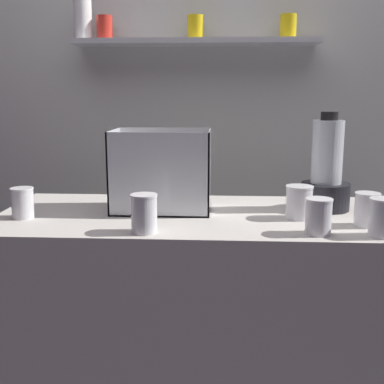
% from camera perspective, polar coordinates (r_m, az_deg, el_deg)
% --- Properties ---
extents(counter, '(1.40, 0.64, 0.90)m').
position_cam_1_polar(counter, '(1.92, 0.00, -15.67)').
color(counter, beige).
rests_on(counter, ground_plane).
extents(back_wall_unit, '(2.60, 0.24, 2.50)m').
position_cam_1_polar(back_wall_unit, '(2.48, 0.96, 9.97)').
color(back_wall_unit, silver).
rests_on(back_wall_unit, ground_plane).
extents(carrot_display_bin, '(0.36, 0.23, 0.30)m').
position_cam_1_polar(carrot_display_bin, '(1.80, -3.57, 0.83)').
color(carrot_display_bin, white).
rests_on(carrot_display_bin, counter).
extents(blender_pitcher, '(0.18, 0.18, 0.36)m').
position_cam_1_polar(blender_pitcher, '(1.87, 15.43, 1.99)').
color(blender_pitcher, black).
rests_on(blender_pitcher, counter).
extents(juice_cup_orange_far_left, '(0.08, 0.08, 0.11)m').
position_cam_1_polar(juice_cup_orange_far_left, '(1.79, -19.19, -1.39)').
color(juice_cup_orange_far_left, white).
rests_on(juice_cup_orange_far_left, counter).
extents(juice_cup_mango_left, '(0.08, 0.08, 0.12)m').
position_cam_1_polar(juice_cup_mango_left, '(1.52, -5.62, -2.72)').
color(juice_cup_mango_left, white).
rests_on(juice_cup_mango_left, counter).
extents(juice_cup_carrot_middle, '(0.09, 0.09, 0.12)m').
position_cam_1_polar(juice_cup_carrot_middle, '(1.73, 12.41, -1.37)').
color(juice_cup_carrot_middle, white).
rests_on(juice_cup_carrot_middle, counter).
extents(juice_cup_orange_right, '(0.08, 0.08, 0.11)m').
position_cam_1_polar(juice_cup_orange_right, '(1.55, 14.58, -2.96)').
color(juice_cup_orange_right, white).
rests_on(juice_cup_orange_right, counter).
extents(juice_cup_pomegranate_far_right, '(0.08, 0.08, 0.11)m').
position_cam_1_polar(juice_cup_pomegranate_far_right, '(1.69, 19.78, -2.11)').
color(juice_cup_pomegranate_far_right, white).
rests_on(juice_cup_pomegranate_far_right, counter).
extents(juice_cup_orange_rightmost, '(0.08, 0.08, 0.12)m').
position_cam_1_polar(juice_cup_orange_rightmost, '(1.58, 21.40, -2.94)').
color(juice_cup_orange_rightmost, white).
rests_on(juice_cup_orange_rightmost, counter).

